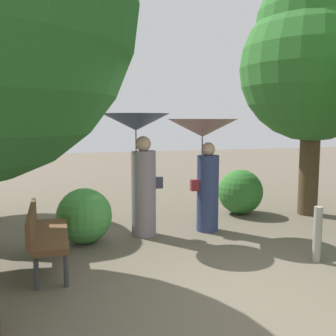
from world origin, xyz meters
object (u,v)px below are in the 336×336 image
at_px(person_left, 139,152).
at_px(park_bench, 44,232).
at_px(person_right, 204,149).
at_px(tree_near_right, 314,55).
at_px(path_marker_post, 317,234).

xyz_separation_m(person_left, park_bench, (-1.55, -1.13, -0.95)).
xyz_separation_m(person_right, tree_near_right, (2.59, 0.56, 1.81)).
height_order(person_left, person_right, person_left).
height_order(tree_near_right, path_marker_post, tree_near_right).
height_order(person_right, path_marker_post, person_right).
relative_size(person_right, tree_near_right, 0.40).
bearing_deg(tree_near_right, person_right, -167.91).
relative_size(person_right, path_marker_post, 2.54).
xyz_separation_m(person_right, park_bench, (-2.71, -1.08, -0.98)).
xyz_separation_m(tree_near_right, path_marker_post, (-1.61, -2.44, -2.91)).
distance_m(tree_near_right, path_marker_post, 4.12).
bearing_deg(park_bench, tree_near_right, -72.66).
relative_size(park_bench, tree_near_right, 0.30).
height_order(person_left, tree_near_right, tree_near_right).
distance_m(person_left, person_right, 1.16).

